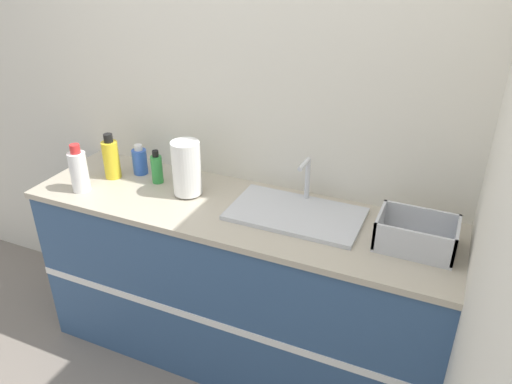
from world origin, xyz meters
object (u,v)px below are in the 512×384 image
at_px(sink, 296,212).
at_px(dish_rack, 416,237).
at_px(bottle_green, 157,168).
at_px(bottle_yellow, 111,158).
at_px(bottle_white_spray, 79,171).
at_px(bottle_blue, 140,161).
at_px(paper_towel_roll, 187,168).

distance_m(sink, dish_rack, 0.53).
relative_size(sink, bottle_green, 3.42).
distance_m(sink, bottle_yellow, 1.01).
distance_m(bottle_yellow, bottle_white_spray, 0.19).
height_order(bottle_yellow, bottle_white_spray, bottle_white_spray).
bearing_deg(bottle_blue, dish_rack, -5.02).
distance_m(paper_towel_roll, bottle_yellow, 0.46).
distance_m(sink, bottle_blue, 0.91).
height_order(bottle_blue, bottle_yellow, bottle_yellow).
height_order(bottle_blue, bottle_green, bottle_green).
height_order(paper_towel_roll, dish_rack, paper_towel_roll).
relative_size(dish_rack, bottle_yellow, 1.31).
distance_m(paper_towel_roll, bottle_green, 0.23).
bearing_deg(sink, dish_rack, -4.72).
relative_size(paper_towel_roll, dish_rack, 0.88).
bearing_deg(bottle_green, bottle_yellow, -169.84).
bearing_deg(paper_towel_roll, bottle_yellow, 179.11).
bearing_deg(paper_towel_roll, dish_rack, -1.16).
bearing_deg(bottle_white_spray, bottle_yellow, 75.22).
bearing_deg(bottle_green, paper_towel_roll, -13.72).
xyz_separation_m(sink, bottle_white_spray, (-1.06, -0.20, 0.09)).
height_order(sink, dish_rack, sink).
distance_m(sink, paper_towel_roll, 0.57).
xyz_separation_m(sink, bottle_yellow, (-1.01, -0.01, 0.09)).
xyz_separation_m(bottle_yellow, bottle_white_spray, (-0.05, -0.18, 0.00)).
relative_size(sink, bottle_yellow, 2.50).
height_order(dish_rack, bottle_blue, bottle_blue).
xyz_separation_m(bottle_blue, bottle_white_spray, (-0.15, -0.28, 0.04)).
relative_size(sink, paper_towel_roll, 2.18).
bearing_deg(dish_rack, bottle_white_spray, -174.41).
bearing_deg(bottle_green, dish_rack, -3.25).
height_order(bottle_blue, bottle_white_spray, bottle_white_spray).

